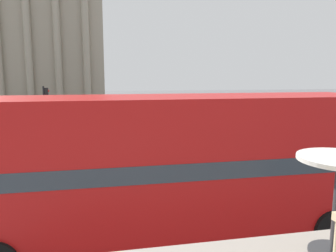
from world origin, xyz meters
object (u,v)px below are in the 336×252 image
(plaza_building_left, at_px, (23,41))
(double_decker_bus, at_px, (170,162))
(pedestrian_white, at_px, (158,157))
(car_black, at_px, (161,147))
(car_navy, at_px, (84,118))
(traffic_light_mid, at_px, (46,109))
(pedestrian_black, at_px, (49,122))

(plaza_building_left, bearing_deg, double_decker_bus, -73.19)
(double_decker_bus, xyz_separation_m, pedestrian_white, (0.66, 5.99, -1.38))
(car_black, xyz_separation_m, pedestrian_white, (-0.71, -3.27, 0.27))
(double_decker_bus, xyz_separation_m, car_navy, (-3.57, 23.35, -1.66))
(car_black, bearing_deg, traffic_light_mid, -87.65)
(double_decker_bus, height_order, pedestrian_white, double_decker_bus)
(double_decker_bus, distance_m, pedestrian_black, 20.34)
(plaza_building_left, relative_size, car_black, 5.43)
(traffic_light_mid, height_order, car_navy, traffic_light_mid)
(car_black, bearing_deg, pedestrian_white, 20.59)
(double_decker_bus, relative_size, pedestrian_white, 6.75)
(double_decker_bus, height_order, traffic_light_mid, double_decker_bus)
(traffic_light_mid, bearing_deg, car_black, -30.42)
(traffic_light_mid, relative_size, pedestrian_white, 2.42)
(car_black, distance_m, car_navy, 14.93)
(car_navy, height_order, pedestrian_white, pedestrian_white)
(double_decker_bus, height_order, car_navy, double_decker_bus)
(pedestrian_black, bearing_deg, pedestrian_white, -63.11)
(car_navy, relative_size, pedestrian_white, 2.48)
(car_navy, bearing_deg, double_decker_bus, 88.64)
(double_decker_bus, height_order, pedestrian_black, double_decker_bus)
(car_black, xyz_separation_m, pedestrian_black, (-7.54, 10.08, 0.28))
(plaza_building_left, height_order, pedestrian_black, plaza_building_left)
(pedestrian_black, bearing_deg, car_navy, 56.84)
(traffic_light_mid, bearing_deg, double_decker_bus, -67.88)
(traffic_light_mid, bearing_deg, pedestrian_black, 97.46)
(double_decker_bus, relative_size, car_black, 2.72)
(traffic_light_mid, relative_size, car_black, 0.97)
(double_decker_bus, distance_m, plaza_building_left, 44.02)
(car_black, height_order, pedestrian_white, pedestrian_white)
(traffic_light_mid, relative_size, car_navy, 0.97)
(car_black, height_order, car_navy, same)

